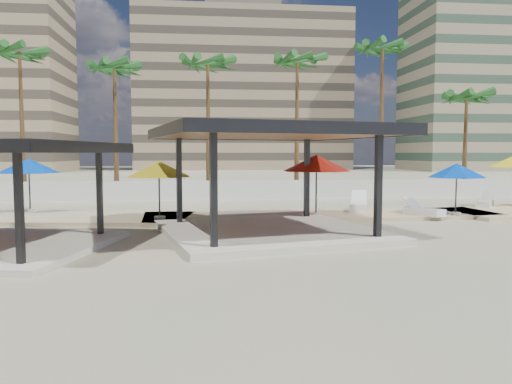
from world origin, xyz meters
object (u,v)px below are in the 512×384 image
Objects in this scene: pavilion_central at (269,171)px; lounger_b at (359,206)px; umbrella_c at (316,163)px; lounger_c at (423,211)px; lounger_d at (486,203)px; umbrella_a at (29,166)px.

pavilion_central is 7.84m from lounger_b.
lounger_c is at bearing -3.87° from umbrella_c.
pavilion_central reaches higher than lounger_c.
umbrella_c reaches higher than lounger_b.
lounger_d is (12.27, 6.72, -1.94)m from pavilion_central.
umbrella_a is (-10.47, 6.82, 0.03)m from pavilion_central.
lounger_c is (4.80, -0.33, -2.12)m from umbrella_c.
umbrella_c is 5.26m from lounger_c.
umbrella_a is 1.22× the size of lounger_b.
lounger_b reaches higher than lounger_c.
umbrella_c reaches higher than lounger_c.
lounger_b is (2.51, 1.80, -2.09)m from umbrella_c.
umbrella_a is 15.76m from lounger_b.
lounger_b is at bearing 34.88° from pavilion_central.
umbrella_c is 1.92× the size of lounger_c.
lounger_b is 1.22× the size of lounger_c.
lounger_c is (2.29, -2.12, -0.04)m from lounger_b.
lounger_c is 1.10× the size of lounger_d.
pavilion_central is at bearing -124.18° from umbrella_c.
umbrella_c is 2.11× the size of lounger_d.
lounger_c is at bearing -10.49° from umbrella_a.
pavilion_central is at bearing 157.02° from lounger_b.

